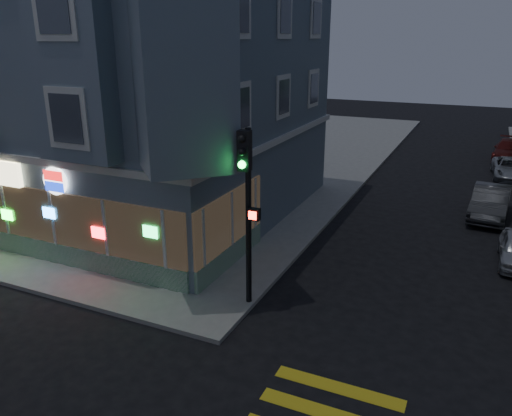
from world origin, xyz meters
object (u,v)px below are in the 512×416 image
Objects in this scene: parked_car_d at (511,169)px; parked_car_c at (509,150)px; parked_car_b at (490,202)px; traffic_signal at (247,190)px.

parked_car_c is at bearing 86.57° from parked_car_d.
traffic_signal is (-6.80, -12.33, 3.15)m from parked_car_b.
traffic_signal is (-7.88, -25.65, 3.20)m from parked_car_c.
parked_car_d is at bearing -85.43° from parked_car_c.
parked_car_b is 14.43m from traffic_signal.
traffic_signal reaches higher than parked_car_c.
parked_car_d is at bearing 65.61° from traffic_signal.
parked_car_d is 0.78× the size of traffic_signal.
parked_car_b is at bearing -90.06° from parked_car_c.
parked_car_c is (1.08, 13.32, -0.05)m from parked_car_b.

